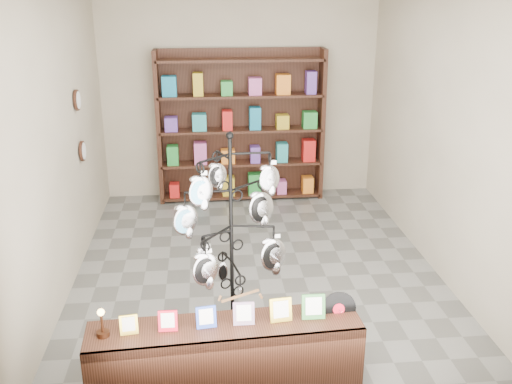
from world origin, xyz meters
TOP-DOWN VIEW (x-y plane):
  - ground at (0.00, 0.00)m, footprint 5.00×5.00m
  - room_envelope at (0.00, 0.00)m, footprint 5.00×5.00m
  - display_tree at (-0.35, -1.40)m, footprint 1.05×1.05m
  - front_shelf at (-0.43, -1.98)m, footprint 2.17×0.56m
  - back_shelving at (0.00, 2.30)m, footprint 2.42×0.36m
  - wall_clocks at (-1.97, 0.80)m, footprint 0.03×0.24m

SIDE VIEW (x-z plane):
  - ground at x=0.00m, z-range 0.00..0.00m
  - front_shelf at x=-0.43m, z-range -0.11..0.65m
  - back_shelving at x=0.00m, z-range -0.07..2.13m
  - display_tree at x=-0.35m, z-range 0.15..2.09m
  - wall_clocks at x=-1.97m, z-range 1.08..1.92m
  - room_envelope at x=0.00m, z-range -0.65..4.35m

